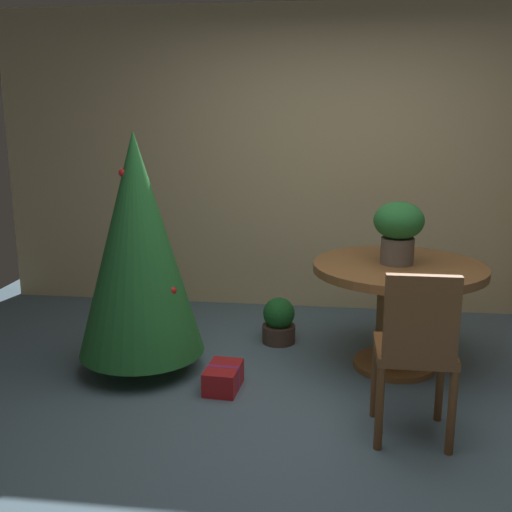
{
  "coord_description": "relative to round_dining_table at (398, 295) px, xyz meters",
  "views": [
    {
      "loc": [
        -0.02,
        -3.05,
        1.69
      ],
      "look_at": [
        -0.49,
        0.52,
        0.84
      ],
      "focal_mm": 41.9,
      "sensor_mm": 36.0,
      "label": 1
    }
  ],
  "objects": [
    {
      "name": "ground_plane",
      "position": [
        -0.42,
        -0.88,
        -0.52
      ],
      "size": [
        6.6,
        6.6,
        0.0
      ],
      "primitive_type": "plane",
      "color": "slate"
    },
    {
      "name": "potted_plant",
      "position": [
        -0.83,
        0.36,
        -0.35
      ],
      "size": [
        0.25,
        0.25,
        0.35
      ],
      "color": "#4C382D",
      "rests_on": "ground_plane"
    },
    {
      "name": "flower_vase",
      "position": [
        -0.02,
        0.01,
        0.46
      ],
      "size": [
        0.33,
        0.33,
        0.41
      ],
      "color": "#665B51",
      "rests_on": "round_dining_table"
    },
    {
      "name": "gift_box_red",
      "position": [
        -1.1,
        -0.49,
        -0.44
      ],
      "size": [
        0.22,
        0.32,
        0.15
      ],
      "color": "red",
      "rests_on": "ground_plane"
    },
    {
      "name": "round_dining_table",
      "position": [
        0.0,
        0.0,
        0.0
      ],
      "size": [
        1.14,
        1.14,
        0.73
      ],
      "color": "brown",
      "rests_on": "ground_plane"
    },
    {
      "name": "wooden_chair_near",
      "position": [
        0.0,
        -0.96,
        0.01
      ],
      "size": [
        0.4,
        0.4,
        0.94
      ],
      "color": "brown",
      "rests_on": "ground_plane"
    },
    {
      "name": "back_wall_panel",
      "position": [
        -0.42,
        1.32,
        0.78
      ],
      "size": [
        6.0,
        0.1,
        2.6
      ],
      "primitive_type": "cube",
      "color": "beige",
      "rests_on": "ground_plane"
    },
    {
      "name": "holiday_tree",
      "position": [
        -1.7,
        -0.26,
        0.35
      ],
      "size": [
        0.84,
        0.84,
        1.6
      ],
      "color": "brown",
      "rests_on": "ground_plane"
    }
  ]
}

